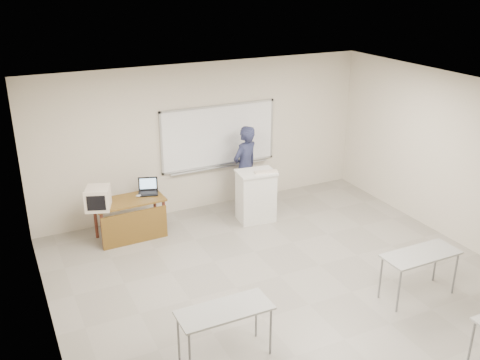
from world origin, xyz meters
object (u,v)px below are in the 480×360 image
whiteboard (219,137)px  podium (256,196)px  crt_monitor (99,198)px  laptop (147,190)px  keyboard (266,172)px  presenter (245,168)px  instructor_desk (131,214)px  mouse (138,196)px

whiteboard → podium: (0.32, -1.04, -0.97)m
crt_monitor → laptop: bearing=36.5°
podium → crt_monitor: crt_monitor is taller
keyboard → presenter: bearing=107.3°
instructor_desk → mouse: bearing=36.4°
mouse → keyboard: keyboard is taller
podium → laptop: bearing=171.7°
keyboard → presenter: size_ratio=0.25×
instructor_desk → podium: (2.42, -0.26, -0.00)m
podium → keyboard: bearing=-32.3°
whiteboard → presenter: 0.83m
podium → presenter: bearing=89.0°
keyboard → instructor_desk: bearing=-176.1°
mouse → presenter: bearing=16.8°
whiteboard → instructor_desk: bearing=-159.7°
crt_monitor → laptop: size_ratio=1.28×
mouse → podium: bearing=0.5°
instructor_desk → podium: 2.44m
crt_monitor → presenter: bearing=27.4°
mouse → laptop: bearing=39.6°
laptop → instructor_desk: bearing=-128.3°
instructor_desk → laptop: size_ratio=3.51×
laptop → presenter: presenter is taller
instructor_desk → keyboard: (2.57, -0.38, 0.52)m
instructor_desk → crt_monitor: size_ratio=2.73×
whiteboard → keyboard: whiteboard is taller
podium → laptop: size_ratio=2.84×
whiteboard → podium: whiteboard is taller
podium → presenter: 0.75m
laptop → mouse: laptop is taller
laptop → whiteboard: bearing=34.7°
crt_monitor → whiteboard: bearing=36.6°
whiteboard → crt_monitor: size_ratio=5.36×
crt_monitor → mouse: (0.75, 0.17, -0.17)m
mouse → presenter: (2.30, 0.23, 0.11)m
instructor_desk → mouse: mouse is taller
mouse → keyboard: 2.45m
crt_monitor → mouse: size_ratio=4.57×
instructor_desk → keyboard: bearing=-10.5°
instructor_desk → mouse: (0.20, 0.16, 0.25)m
whiteboard → laptop: size_ratio=6.88×
presenter → laptop: bearing=-19.4°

